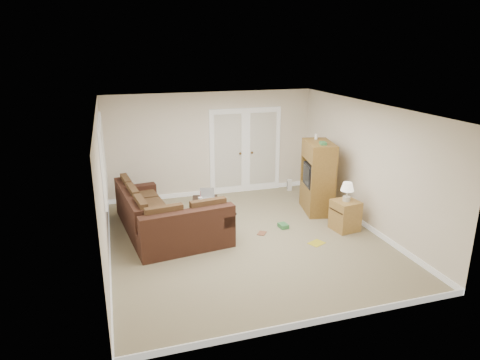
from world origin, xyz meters
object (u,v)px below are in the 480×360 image
object	(u,v)px
sectional_sofa	(162,220)
tv_armoire	(318,177)
side_cabinet	(345,213)
coffee_table	(206,212)

from	to	relation	value
sectional_sofa	tv_armoire	world-z (taller)	tv_armoire
side_cabinet	coffee_table	bearing A→B (deg)	147.77
sectional_sofa	coffee_table	distance (m)	1.02
sectional_sofa	side_cabinet	xyz separation A→B (m)	(3.52, -0.78, 0.04)
tv_armoire	side_cabinet	distance (m)	1.18
coffee_table	side_cabinet	xyz separation A→B (m)	(2.58, -1.15, 0.12)
sectional_sofa	coffee_table	xyz separation A→B (m)	(0.95, 0.38, -0.08)
sectional_sofa	tv_armoire	size ratio (longest dim) A/B	1.61
coffee_table	tv_armoire	distance (m)	2.56
side_cabinet	tv_armoire	bearing A→B (deg)	86.02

